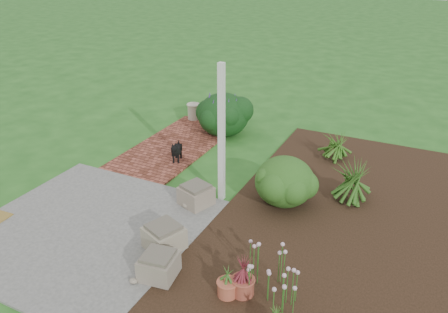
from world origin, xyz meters
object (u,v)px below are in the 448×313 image
at_px(stone_trough_near, 164,238).
at_px(cream_ceramic_urn, 194,112).
at_px(black_dog, 176,150).
at_px(evergreen_shrub, 285,180).

bearing_deg(stone_trough_near, cream_ceramic_urn, 115.25).
relative_size(black_dog, evergreen_shrub, 0.48).
bearing_deg(evergreen_shrub, cream_ceramic_urn, 140.06).
bearing_deg(black_dog, cream_ceramic_urn, 92.96).
height_order(black_dog, cream_ceramic_urn, black_dog).
relative_size(black_dog, cream_ceramic_urn, 1.22).
distance_m(stone_trough_near, cream_ceramic_urn, 5.54).
xyz_separation_m(stone_trough_near, evergreen_shrub, (1.17, 2.05, 0.26)).
xyz_separation_m(black_dog, evergreen_shrub, (2.57, -0.56, 0.17)).
relative_size(stone_trough_near, cream_ceramic_urn, 1.24).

